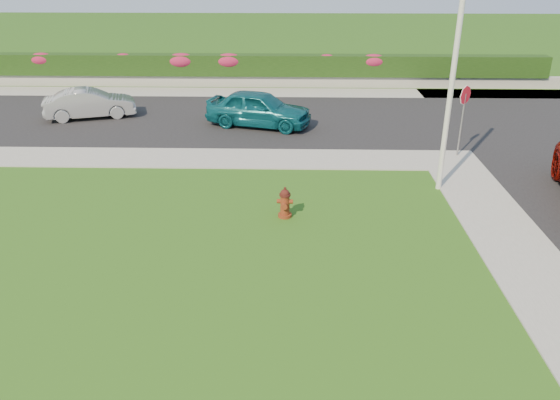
{
  "coord_description": "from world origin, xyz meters",
  "views": [
    {
      "loc": [
        1.41,
        -9.28,
        6.74
      ],
      "look_at": [
        1.09,
        3.53,
        0.9
      ],
      "focal_mm": 35.0,
      "sensor_mm": 36.0,
      "label": 1
    }
  ],
  "objects_px": {
    "sedan_teal": "(259,109)",
    "sedan_silver": "(90,103)",
    "utility_pole": "(451,86)",
    "fire_hydrant": "(285,203)",
    "stop_sign": "(464,104)"
  },
  "relations": [
    {
      "from": "fire_hydrant",
      "to": "sedan_silver",
      "type": "bearing_deg",
      "value": 135.68
    },
    {
      "from": "stop_sign",
      "to": "sedan_teal",
      "type": "bearing_deg",
      "value": 132.65
    },
    {
      "from": "fire_hydrant",
      "to": "stop_sign",
      "type": "height_order",
      "value": "stop_sign"
    },
    {
      "from": "utility_pole",
      "to": "fire_hydrant",
      "type": "bearing_deg",
      "value": -156.0
    },
    {
      "from": "sedan_silver",
      "to": "stop_sign",
      "type": "xyz_separation_m",
      "value": [
        14.9,
        -4.54,
        1.24
      ]
    },
    {
      "from": "fire_hydrant",
      "to": "sedan_teal",
      "type": "xyz_separation_m",
      "value": [
        -1.23,
        8.58,
        0.37
      ]
    },
    {
      "from": "fire_hydrant",
      "to": "stop_sign",
      "type": "xyz_separation_m",
      "value": [
        6.16,
        5.13,
        1.5
      ]
    },
    {
      "from": "sedan_teal",
      "to": "sedan_silver",
      "type": "distance_m",
      "value": 7.59
    },
    {
      "from": "fire_hydrant",
      "to": "sedan_teal",
      "type": "height_order",
      "value": "sedan_teal"
    },
    {
      "from": "fire_hydrant",
      "to": "utility_pole",
      "type": "bearing_deg",
      "value": 27.56
    },
    {
      "from": "fire_hydrant",
      "to": "sedan_teal",
      "type": "bearing_deg",
      "value": 101.75
    },
    {
      "from": "fire_hydrant",
      "to": "utility_pole",
      "type": "xyz_separation_m",
      "value": [
        4.76,
        2.12,
        2.79
      ]
    },
    {
      "from": "sedan_teal",
      "to": "sedan_silver",
      "type": "height_order",
      "value": "sedan_teal"
    },
    {
      "from": "utility_pole",
      "to": "stop_sign",
      "type": "bearing_deg",
      "value": 65.17
    },
    {
      "from": "sedan_silver",
      "to": "fire_hydrant",
      "type": "bearing_deg",
      "value": -155.91
    }
  ]
}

